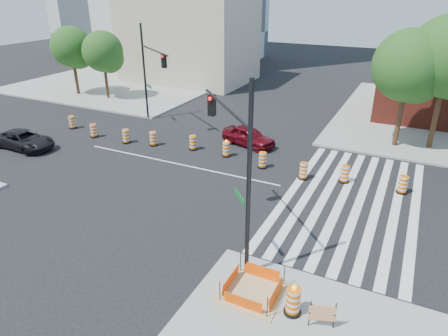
{
  "coord_description": "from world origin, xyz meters",
  "views": [
    {
      "loc": [
        13.13,
        -19.76,
        10.52
      ],
      "look_at": [
        4.36,
        -1.98,
        1.4
      ],
      "focal_mm": 32.0,
      "sensor_mm": 36.0,
      "label": 1
    }
  ],
  "objects": [
    {
      "name": "median_drum_1",
      "position": [
        -8.32,
        1.45,
        0.48
      ],
      "size": [
        0.6,
        0.6,
        1.02
      ],
      "color": "black",
      "rests_on": "ground"
    },
    {
      "name": "tree_north_c",
      "position": [
        12.34,
        9.47,
        5.43
      ],
      "size": [
        4.76,
        4.76,
        8.09
      ],
      "color": "#382314",
      "rests_on": "ground"
    },
    {
      "name": "median_drum_7",
      "position": [
        7.9,
        1.47,
        0.48
      ],
      "size": [
        0.6,
        0.6,
        1.02
      ],
      "color": "black",
      "rests_on": "ground"
    },
    {
      "name": "barricade",
      "position": [
        11.66,
        -9.49,
        0.73
      ],
      "size": [
        0.86,
        0.33,
        1.05
      ],
      "rotation": [
        0.0,
        0.0,
        0.34
      ],
      "color": "#EC6204",
      "rests_on": "ground"
    },
    {
      "name": "pit_drum",
      "position": [
        10.62,
        -9.31,
        0.65
      ],
      "size": [
        0.61,
        0.61,
        1.21
      ],
      "color": "black",
      "rests_on": "ground"
    },
    {
      "name": "median_drum_2",
      "position": [
        -5.35,
        1.56,
        0.48
      ],
      "size": [
        0.6,
        0.6,
        1.02
      ],
      "color": "black",
      "rests_on": "ground"
    },
    {
      "name": "signal_pole_nw",
      "position": [
        -6.09,
        6.08,
        4.71
      ],
      "size": [
        4.79,
        3.49,
        7.67
      ],
      "rotation": [
        0.0,
        0.0,
        -0.62
      ],
      "color": "black",
      "rests_on": "ground"
    },
    {
      "name": "red_coupe",
      "position": [
        2.83,
        5.06,
        0.69
      ],
      "size": [
        4.33,
        2.65,
        1.38
      ],
      "primitive_type": "imported",
      "rotation": [
        0.0,
        0.0,
        1.3
      ],
      "color": "#560711",
      "rests_on": "ground"
    },
    {
      "name": "tree_north_b",
      "position": [
        -14.86,
        10.62,
        4.46
      ],
      "size": [
        3.9,
        3.9,
        6.64
      ],
      "color": "#382314",
      "rests_on": "ground"
    },
    {
      "name": "median_drum_5",
      "position": [
        2.3,
        2.54,
        0.49
      ],
      "size": [
        0.6,
        0.6,
        1.18
      ],
      "color": "black",
      "rests_on": "ground"
    },
    {
      "name": "sidewalk_nw",
      "position": [
        -18.0,
        18.0,
        0.07
      ],
      "size": [
        22.0,
        22.0,
        0.15
      ],
      "primitive_type": "cube",
      "color": "gray",
      "rests_on": "ground"
    },
    {
      "name": "lane_centerline",
      "position": [
        0.0,
        0.0,
        0.01
      ],
      "size": [
        14.0,
        0.12,
        0.01
      ],
      "primitive_type": "cube",
      "color": "silver",
      "rests_on": "ground"
    },
    {
      "name": "ground",
      "position": [
        0.0,
        0.0,
        0.0
      ],
      "size": [
        120.0,
        120.0,
        0.0
      ],
      "primitive_type": "plane",
      "color": "black",
      "rests_on": "ground"
    },
    {
      "name": "dark_suv",
      "position": [
        -11.06,
        -2.42,
        0.63
      ],
      "size": [
        4.58,
        2.2,
        1.26
      ],
      "primitive_type": "imported",
      "rotation": [
        0.0,
        0.0,
        1.55
      ],
      "color": "black",
      "rests_on": "ground"
    },
    {
      "name": "beige_midrise",
      "position": [
        -12.0,
        22.0,
        5.0
      ],
      "size": [
        14.0,
        10.0,
        10.0
      ],
      "primitive_type": "cube",
      "color": "#BBAF8F",
      "rests_on": "ground"
    },
    {
      "name": "median_drum_0",
      "position": [
        -11.3,
        2.24,
        0.48
      ],
      "size": [
        0.6,
        0.6,
        1.02
      ],
      "color": "black",
      "rests_on": "ground"
    },
    {
      "name": "median_drum_9",
      "position": [
        13.32,
        2.15,
        0.48
      ],
      "size": [
        0.6,
        0.6,
        1.02
      ],
      "color": "black",
      "rests_on": "ground"
    },
    {
      "name": "excavation_pit",
      "position": [
        9.0,
        -9.0,
        0.22
      ],
      "size": [
        2.2,
        2.2,
        0.9
      ],
      "color": "tan",
      "rests_on": "ground"
    },
    {
      "name": "median_drum_4",
      "position": [
        -0.31,
        2.59,
        0.48
      ],
      "size": [
        0.6,
        0.6,
        1.02
      ],
      "color": "black",
      "rests_on": "ground"
    },
    {
      "name": "tree_north_a",
      "position": [
        -18.81,
        10.55,
        4.63
      ],
      "size": [
        4.06,
        4.06,
        6.9
      ],
      "color": "#382314",
      "rests_on": "ground"
    },
    {
      "name": "median_drum_6",
      "position": [
        5.16,
        1.88,
        0.48
      ],
      "size": [
        0.6,
        0.6,
        1.02
      ],
      "color": "black",
      "rests_on": "ground"
    },
    {
      "name": "crosswalk_east",
      "position": [
        10.95,
        0.0,
        0.01
      ],
      "size": [
        6.75,
        13.5,
        0.01
      ],
      "color": "silver",
      "rests_on": "ground"
    },
    {
      "name": "median_drum_8",
      "position": [
        10.19,
        2.09,
        0.48
      ],
      "size": [
        0.6,
        0.6,
        1.02
      ],
      "color": "black",
      "rests_on": "ground"
    },
    {
      "name": "signal_pole_se",
      "position": [
        7.22,
        -6.84,
        4.72
      ],
      "size": [
        4.08,
        4.33,
        7.69
      ],
      "rotation": [
        0.0,
        0.0,
        2.32
      ],
      "color": "black",
      "rests_on": "ground"
    },
    {
      "name": "median_drum_3",
      "position": [
        -3.27,
        2.02,
        0.48
      ],
      "size": [
        0.6,
        0.6,
        1.02
      ],
      "color": "black",
      "rests_on": "ground"
    }
  ]
}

